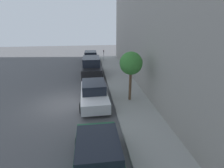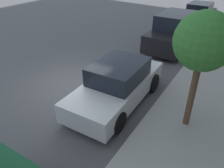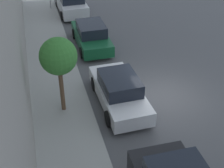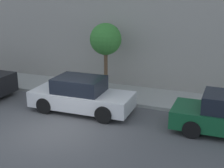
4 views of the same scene
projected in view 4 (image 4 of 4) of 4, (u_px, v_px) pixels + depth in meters
name	position (u px, v px, depth m)	size (l,w,h in m)	color
ground_plane	(56.00, 130.00, 11.98)	(60.00, 60.00, 0.00)	#515154
sidewalk	(105.00, 92.00, 16.25)	(2.66, 32.00, 0.15)	#9E9E99
parked_sedan_third	(81.00, 96.00, 13.69)	(1.92, 4.54, 1.54)	silver
street_tree	(106.00, 40.00, 15.34)	(1.57, 1.57, 3.49)	brown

